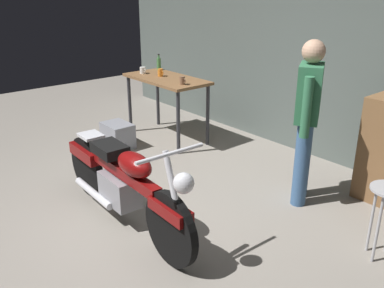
{
  "coord_description": "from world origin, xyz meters",
  "views": [
    {
      "loc": [
        2.95,
        -1.82,
        2.17
      ],
      "look_at": [
        -0.04,
        0.7,
        0.65
      ],
      "focal_mm": 39.34,
      "sensor_mm": 36.0,
      "label": 1
    }
  ],
  "objects": [
    {
      "name": "ground_plane",
      "position": [
        0.0,
        0.0,
        0.0
      ],
      "size": [
        12.0,
        12.0,
        0.0
      ],
      "primitive_type": "plane",
      "color": "gray"
    },
    {
      "name": "workbench",
      "position": [
        -1.76,
        1.67,
        0.79
      ],
      "size": [
        1.3,
        0.64,
        0.9
      ],
      "color": "brown",
      "rests_on": "ground_plane"
    },
    {
      "name": "bottle",
      "position": [
        -2.26,
        1.91,
        1.0
      ],
      "size": [
        0.06,
        0.06,
        0.24
      ],
      "color": "#4C8C4C",
      "rests_on": "workbench"
    },
    {
      "name": "person_standing",
      "position": [
        0.65,
        1.6,
        0.93
      ],
      "size": [
        0.39,
        0.5,
        1.67
      ],
      "rotation": [
        0.0,
        0.0,
        2.12
      ],
      "color": "#3D618D",
      "rests_on": "ground_plane"
    },
    {
      "name": "back_wall",
      "position": [
        0.0,
        2.8,
        1.55
      ],
      "size": [
        8.0,
        0.12,
        3.1
      ],
      "primitive_type": "cube",
      "color": "#56605B",
      "rests_on": "ground_plane"
    },
    {
      "name": "mug_brown_stoneware",
      "position": [
        -1.28,
        1.58,
        0.95
      ],
      "size": [
        0.11,
        0.07,
        0.11
      ],
      "color": "brown",
      "rests_on": "workbench"
    },
    {
      "name": "motorcycle",
      "position": [
        -0.13,
        -0.07,
        0.45
      ],
      "size": [
        2.19,
        0.6,
        1.0
      ],
      "rotation": [
        0.0,
        0.0,
        -0.04
      ],
      "color": "black",
      "rests_on": "ground_plane"
    },
    {
      "name": "mug_orange_travel",
      "position": [
        -1.87,
        1.66,
        0.95
      ],
      "size": [
        0.11,
        0.07,
        0.11
      ],
      "color": "orange",
      "rests_on": "workbench"
    },
    {
      "name": "mug_white_ceramic",
      "position": [
        -2.2,
        1.58,
        0.95
      ],
      "size": [
        0.12,
        0.09,
        0.09
      ],
      "color": "white",
      "rests_on": "workbench"
    },
    {
      "name": "storage_bin",
      "position": [
        -1.91,
        0.92,
        0.17
      ],
      "size": [
        0.44,
        0.32,
        0.34
      ],
      "primitive_type": "cube",
      "color": "gray",
      "rests_on": "ground_plane"
    }
  ]
}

